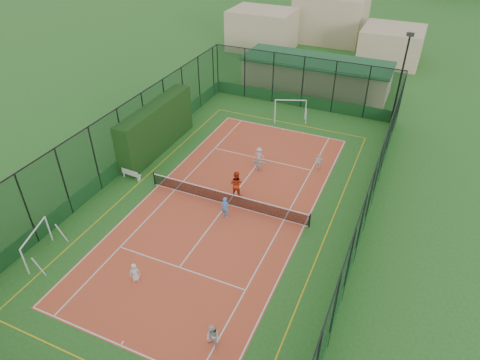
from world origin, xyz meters
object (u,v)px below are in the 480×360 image
object	(u,v)px
child_far_right	(319,162)
child_far_back	(259,163)
futsal_goal_far	(290,110)
child_far_left	(259,155)
child_near_mid	(225,208)
coach	(236,184)
child_near_right	(213,337)
clubhouse	(316,74)
floodlight_ne	(400,82)
white_bench	(132,174)
futsal_goal_near	(37,245)
child_near_left	(135,272)

from	to	relation	value
child_far_right	child_far_back	distance (m)	4.60
futsal_goal_far	child_far_left	size ratio (longest dim) A/B	2.29
child_near_mid	coach	xyz separation A→B (m)	(-0.31, 2.45, 0.22)
futsal_goal_far	coach	distance (m)	12.86
child_near_right	child_far_right	bearing A→B (deg)	107.97
clubhouse	child_far_right	distance (m)	15.87
child_far_back	floodlight_ne	bearing A→B (deg)	-127.28
white_bench	clubhouse	bearing A→B (deg)	73.82
futsal_goal_near	child_near_mid	size ratio (longest dim) A/B	1.89
child_near_right	child_far_back	bearing A→B (deg)	123.37
child_far_left	coach	size ratio (longest dim) A/B	0.64
white_bench	child_far_back	bearing A→B (deg)	33.75
clubhouse	child_far_back	size ratio (longest dim) A/B	12.31
child_near_left	child_near_mid	distance (m)	7.25
floodlight_ne	child_near_left	xyz separation A→B (m)	(-10.32, -24.76, -3.53)
floodlight_ne	child_far_left	bearing A→B (deg)	-128.88
floodlight_ne	white_bench	bearing A→B (deg)	-134.67
child_far_back	coach	distance (m)	3.64
futsal_goal_near	child_far_right	world-z (taller)	futsal_goal_near
futsal_goal_near	child_near_right	xyz separation A→B (m)	(11.94, -1.24, -0.21)
child_far_left	child_far_right	distance (m)	4.63
white_bench	child_near_left	xyz separation A→B (m)	(6.08, -8.17, 0.18)
clubhouse	child_near_mid	world-z (taller)	clubhouse
clubhouse	futsal_goal_far	bearing A→B (deg)	-91.16
child_far_left	child_far_right	world-z (taller)	child_far_right
clubhouse	white_bench	size ratio (longest dim) A/B	10.21
floodlight_ne	clubhouse	bearing A→B (deg)	147.88
floodlight_ne	coach	distance (m)	17.84
child_far_left	child_far_right	xyz separation A→B (m)	(4.54, 0.89, 0.00)
child_near_left	child_near_right	distance (m)	6.09
white_bench	coach	world-z (taller)	coach
coach	child_near_mid	bearing A→B (deg)	96.64
futsal_goal_far	child_far_back	bearing A→B (deg)	-107.66
child_far_right	child_far_back	world-z (taller)	child_far_right
floodlight_ne	child_far_back	bearing A→B (deg)	-124.85
white_bench	futsal_goal_near	xyz separation A→B (m)	(-0.09, -8.90, 0.51)
futsal_goal_near	coach	world-z (taller)	coach
coach	floodlight_ne	bearing A→B (deg)	-119.24
child_near_mid	child_far_left	xyz separation A→B (m)	(-0.47, 7.18, -0.13)
child_near_right	futsal_goal_near	bearing A→B (deg)	-166.31
child_far_left	clubhouse	bearing A→B (deg)	-90.91
child_far_right	child_near_right	bearing A→B (deg)	75.50
floodlight_ne	futsal_goal_near	size ratio (longest dim) A/B	2.86
child_near_right	child_far_back	xyz separation A→B (m)	(-3.65, 14.94, -0.09)
clubhouse	child_far_right	bearing A→B (deg)	-73.36
child_near_left	child_far_left	bearing A→B (deg)	48.96
futsal_goal_near	child_far_right	size ratio (longest dim) A/B	2.26
futsal_goal_far	child_near_right	world-z (taller)	futsal_goal_far
floodlight_ne	futsal_goal_near	xyz separation A→B (m)	(-16.49, -25.49, -3.20)
white_bench	child_far_right	world-z (taller)	child_far_right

